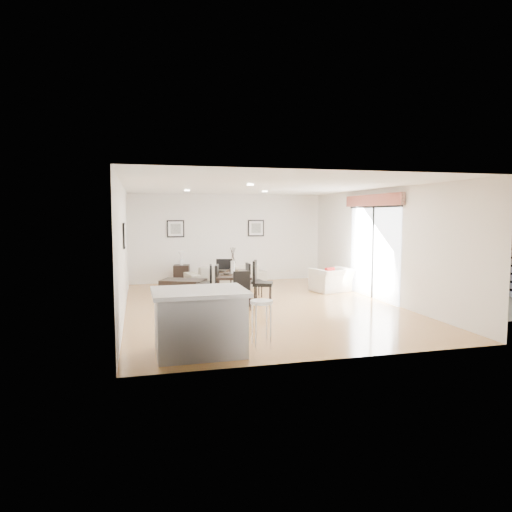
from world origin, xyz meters
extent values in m
plane|color=#B38A49|center=(0.00, 0.00, 0.00)|extent=(8.00, 8.00, 0.00)
cube|color=silver|center=(0.00, 4.00, 1.35)|extent=(6.00, 0.04, 2.70)
cube|color=silver|center=(0.00, -4.00, 1.35)|extent=(6.00, 0.04, 2.70)
cube|color=silver|center=(-3.00, 0.00, 1.35)|extent=(0.04, 8.00, 2.70)
cube|color=silver|center=(3.00, 0.00, 1.35)|extent=(0.04, 8.00, 2.70)
cube|color=white|center=(0.00, 0.00, 2.70)|extent=(6.00, 8.00, 0.02)
imported|color=gray|center=(-0.30, 2.78, 0.33)|extent=(2.33, 1.19, 0.65)
imported|color=beige|center=(2.34, 1.38, 0.32)|extent=(1.15, 1.06, 0.63)
imported|color=#3B632A|center=(5.90, -0.06, 0.33)|extent=(0.74, 0.70, 0.66)
imported|color=#3B632A|center=(5.90, 1.72, 0.33)|extent=(0.47, 0.47, 0.65)
cube|color=black|center=(-0.51, 0.75, 0.64)|extent=(1.06, 1.71, 0.05)
cylinder|color=black|center=(-0.97, 0.07, 0.31)|extent=(0.06, 0.06, 0.61)
cylinder|color=black|center=(-0.72, 1.55, 0.31)|extent=(0.06, 0.06, 0.61)
cylinder|color=black|center=(-0.29, -0.05, 0.31)|extent=(0.06, 0.06, 0.61)
cylinder|color=black|center=(-0.04, 1.43, 0.31)|extent=(0.06, 0.06, 0.61)
cube|color=black|center=(-1.15, 0.35, 0.42)|extent=(0.51, 0.51, 0.07)
cube|color=black|center=(-0.97, 0.30, 0.68)|extent=(0.16, 0.42, 0.50)
cylinder|color=black|center=(-1.26, 0.55, 0.19)|extent=(0.03, 0.03, 0.38)
cylinder|color=black|center=(-0.95, 0.47, 0.19)|extent=(0.03, 0.03, 0.38)
cylinder|color=black|center=(-1.35, 0.23, 0.19)|extent=(0.03, 0.03, 0.38)
cylinder|color=black|center=(-1.03, 0.15, 0.19)|extent=(0.03, 0.03, 0.38)
cube|color=black|center=(-1.15, 1.15, 0.38)|extent=(0.43, 0.43, 0.07)
cube|color=black|center=(-0.98, 1.13, 0.62)|extent=(0.10, 0.38, 0.45)
cylinder|color=black|center=(-1.28, 1.32, 0.17)|extent=(0.03, 0.03, 0.35)
cylinder|color=black|center=(-0.98, 1.28, 0.17)|extent=(0.03, 0.03, 0.35)
cylinder|color=black|center=(-1.31, 1.02, 0.17)|extent=(0.03, 0.03, 0.35)
cylinder|color=black|center=(-1.02, 0.98, 0.17)|extent=(0.03, 0.03, 0.35)
cube|color=black|center=(0.13, 0.35, 0.45)|extent=(0.57, 0.57, 0.08)
cube|color=black|center=(-0.05, 0.42, 0.73)|extent=(0.21, 0.44, 0.54)
cylinder|color=black|center=(0.24, 0.12, 0.20)|extent=(0.04, 0.04, 0.41)
cylinder|color=black|center=(-0.09, 0.25, 0.20)|extent=(0.04, 0.04, 0.41)
cylinder|color=black|center=(0.36, 0.45, 0.20)|extent=(0.04, 0.04, 0.41)
cylinder|color=black|center=(0.03, 0.57, 0.20)|extent=(0.04, 0.04, 0.41)
cube|color=black|center=(0.13, 1.15, 0.39)|extent=(0.39, 0.39, 0.07)
cube|color=black|center=(-0.03, 1.15, 0.63)|extent=(0.06, 0.39, 0.46)
cylinder|color=black|center=(0.28, 1.00, 0.18)|extent=(0.03, 0.03, 0.35)
cylinder|color=black|center=(-0.02, 1.00, 0.18)|extent=(0.03, 0.03, 0.35)
cylinder|color=black|center=(0.29, 1.30, 0.18)|extent=(0.03, 0.03, 0.35)
cylinder|color=black|center=(-0.01, 1.30, 0.18)|extent=(0.03, 0.03, 0.35)
cube|color=black|center=(-0.51, -0.32, 0.37)|extent=(0.40, 0.40, 0.06)
cube|color=black|center=(-0.50, -0.16, 0.61)|extent=(0.37, 0.07, 0.45)
cylinder|color=black|center=(-0.66, -0.45, 0.17)|extent=(0.03, 0.03, 0.34)
cylinder|color=black|center=(-0.64, -0.16, 0.17)|extent=(0.03, 0.03, 0.34)
cylinder|color=black|center=(-0.37, -0.47, 0.17)|extent=(0.03, 0.03, 0.34)
cylinder|color=black|center=(-0.35, -0.18, 0.17)|extent=(0.03, 0.03, 0.34)
cube|color=black|center=(-0.51, 1.82, 0.42)|extent=(0.50, 0.50, 0.07)
cube|color=black|center=(-0.55, 1.64, 0.68)|extent=(0.42, 0.15, 0.50)
cylinder|color=black|center=(-0.31, 1.94, 0.19)|extent=(0.03, 0.03, 0.38)
cylinder|color=black|center=(-0.39, 1.62, 0.19)|extent=(0.03, 0.03, 0.38)
cylinder|color=black|center=(-0.63, 2.02, 0.19)|extent=(0.03, 0.03, 0.38)
cylinder|color=black|center=(-0.70, 1.70, 0.19)|extent=(0.03, 0.03, 0.38)
cylinder|color=white|center=(-0.51, 0.75, 0.82)|extent=(0.10, 0.10, 0.30)
cylinder|color=#302215|center=(-0.25, 0.75, 0.67)|extent=(0.29, 0.29, 0.01)
cylinder|color=black|center=(-0.25, 0.75, 0.70)|extent=(0.16, 0.16, 0.04)
cylinder|color=#302215|center=(-0.43, 1.20, 0.67)|extent=(0.29, 0.29, 0.01)
cylinder|color=black|center=(-0.43, 1.20, 0.70)|extent=(0.16, 0.16, 0.04)
cylinder|color=#302215|center=(-0.72, 1.03, 0.67)|extent=(0.29, 0.29, 0.01)
cylinder|color=black|center=(-0.72, 1.03, 0.70)|extent=(0.16, 0.16, 0.04)
cylinder|color=#302215|center=(-0.72, 0.47, 0.67)|extent=(0.29, 0.29, 0.01)
cylinder|color=black|center=(-0.72, 0.47, 0.70)|extent=(0.16, 0.16, 0.04)
cylinder|color=#302215|center=(-0.43, 0.30, 0.67)|extent=(0.29, 0.29, 0.01)
cylinder|color=black|center=(-0.43, 0.30, 0.70)|extent=(0.16, 0.16, 0.04)
cube|color=black|center=(-1.61, 1.64, 0.22)|extent=(1.25, 1.04, 0.43)
cube|color=black|center=(-1.48, 3.53, 0.30)|extent=(0.52, 0.52, 0.60)
cylinder|color=white|center=(-1.48, 3.53, 0.69)|extent=(0.10, 0.10, 0.17)
cone|color=beige|center=(-1.48, 3.53, 0.89)|extent=(0.21, 0.21, 0.23)
cube|color=#9F1814|center=(2.25, 1.29, 0.51)|extent=(0.31, 0.21, 0.30)
cube|color=#B9B9BB|center=(-1.83, -3.23, 0.45)|extent=(1.29, 0.97, 0.90)
cube|color=silver|center=(-1.83, -3.23, 0.94)|extent=(1.40, 1.08, 0.06)
cylinder|color=white|center=(-0.87, -3.23, 0.74)|extent=(0.35, 0.35, 0.05)
cylinder|color=silver|center=(-0.76, -3.11, 0.37)|extent=(0.02, 0.02, 0.74)
cylinder|color=silver|center=(-0.99, -3.11, 0.37)|extent=(0.02, 0.02, 0.74)
cylinder|color=silver|center=(-0.99, -3.35, 0.37)|extent=(0.02, 0.02, 0.74)
cylinder|color=silver|center=(-0.76, -3.35, 0.37)|extent=(0.02, 0.02, 0.74)
cube|color=black|center=(-1.60, 3.97, 1.65)|extent=(0.52, 0.03, 0.52)
cube|color=white|center=(-1.60, 3.97, 1.65)|extent=(0.44, 0.04, 0.44)
cube|color=#5B5B56|center=(-1.60, 3.97, 1.65)|extent=(0.30, 0.04, 0.30)
cube|color=black|center=(0.90, 3.97, 1.65)|extent=(0.52, 0.03, 0.52)
cube|color=white|center=(0.90, 3.97, 1.65)|extent=(0.44, 0.04, 0.44)
cube|color=#5B5B56|center=(0.90, 3.97, 1.65)|extent=(0.30, 0.04, 0.30)
cube|color=black|center=(-2.97, -0.20, 1.65)|extent=(0.03, 0.52, 0.52)
cube|color=white|center=(-2.97, -0.20, 1.65)|extent=(0.04, 0.44, 0.44)
cube|color=#5B5B56|center=(-2.97, -0.20, 1.65)|extent=(0.04, 0.30, 0.30)
cube|color=white|center=(2.98, 0.30, 1.12)|extent=(0.02, 2.40, 2.25)
cube|color=black|center=(2.96, 0.30, 1.12)|extent=(0.03, 0.05, 2.25)
cube|color=black|center=(2.96, 0.30, 2.27)|extent=(0.03, 2.50, 0.05)
cube|color=maroon|center=(2.92, 0.30, 2.43)|extent=(0.10, 2.70, 0.28)
plane|color=gray|center=(5.00, 0.30, 0.00)|extent=(6.00, 6.00, 0.00)
cube|color=#2B2B2D|center=(6.20, 0.30, 0.90)|extent=(0.08, 5.50, 1.80)
cube|color=maroon|center=(6.05, 2.70, 1.00)|extent=(0.35, 0.35, 2.00)
camera|label=1|loc=(-2.69, -9.92, 2.08)|focal=32.00mm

